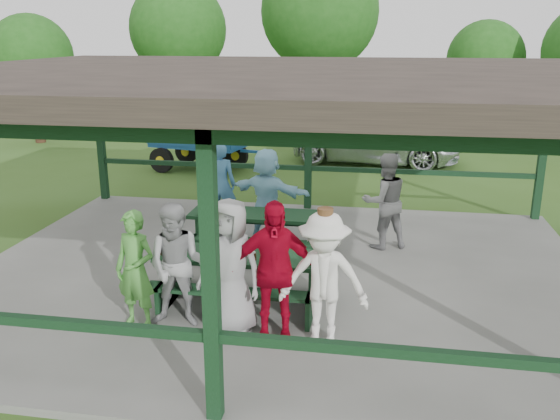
% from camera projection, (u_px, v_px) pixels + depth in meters
% --- Properties ---
extents(ground, '(90.00, 90.00, 0.00)m').
position_uv_depth(ground, '(279.00, 278.00, 9.63)').
color(ground, '#325019').
rests_on(ground, ground).
extents(concrete_slab, '(10.00, 8.00, 0.10)m').
position_uv_depth(concrete_slab, '(279.00, 276.00, 9.62)').
color(concrete_slab, slate).
rests_on(concrete_slab, ground).
extents(pavilion_structure, '(10.60, 8.60, 3.24)m').
position_uv_depth(pavilion_structure, '(279.00, 80.00, 8.72)').
color(pavilion_structure, black).
rests_on(pavilion_structure, concrete_slab).
extents(picnic_table_near, '(2.40, 1.39, 0.75)m').
position_uv_depth(picnic_table_near, '(242.00, 273.00, 8.39)').
color(picnic_table_near, black).
rests_on(picnic_table_near, concrete_slab).
extents(picnic_table_far, '(2.40, 1.39, 0.75)m').
position_uv_depth(picnic_table_far, '(260.00, 228.00, 10.30)').
color(picnic_table_far, black).
rests_on(picnic_table_far, concrete_slab).
extents(table_setting, '(2.35, 0.45, 0.10)m').
position_uv_depth(table_setting, '(234.00, 251.00, 8.35)').
color(table_setting, white).
rests_on(table_setting, picnic_table_near).
extents(contestant_green, '(0.65, 0.50, 1.58)m').
position_uv_depth(contestant_green, '(135.00, 270.00, 7.65)').
color(contestant_green, '#4EA03E').
rests_on(contestant_green, concrete_slab).
extents(contestant_grey_left, '(0.85, 0.69, 1.67)m').
position_uv_depth(contestant_grey_left, '(178.00, 266.00, 7.68)').
color(contestant_grey_left, '#9A9A9D').
rests_on(contestant_grey_left, concrete_slab).
extents(contestant_grey_mid, '(0.98, 0.76, 1.79)m').
position_uv_depth(contestant_grey_mid, '(230.00, 267.00, 7.49)').
color(contestant_grey_mid, gray).
rests_on(contestant_grey_mid, concrete_slab).
extents(contestant_red, '(1.12, 0.59, 1.82)m').
position_uv_depth(contestant_red, '(273.00, 271.00, 7.32)').
color(contestant_red, '#AB051D').
rests_on(contestant_red, concrete_slab).
extents(contestant_white_fedora, '(1.13, 0.69, 1.76)m').
position_uv_depth(contestant_white_fedora, '(324.00, 280.00, 7.19)').
color(contestant_white_fedora, white).
rests_on(contestant_white_fedora, concrete_slab).
extents(spectator_lblue, '(1.69, 1.03, 1.73)m').
position_uv_depth(spectator_lblue, '(267.00, 194.00, 10.96)').
color(spectator_lblue, '#99D5ED').
rests_on(spectator_lblue, concrete_slab).
extents(spectator_blue, '(0.65, 0.46, 1.69)m').
position_uv_depth(spectator_blue, '(220.00, 184.00, 11.78)').
color(spectator_blue, teal).
rests_on(spectator_blue, concrete_slab).
extents(spectator_grey, '(1.03, 0.93, 1.73)m').
position_uv_depth(spectator_grey, '(385.00, 201.00, 10.53)').
color(spectator_grey, gray).
rests_on(spectator_grey, concrete_slab).
extents(pickup_truck, '(5.34, 2.94, 1.42)m').
position_uv_depth(pickup_truck, '(377.00, 139.00, 18.18)').
color(pickup_truck, silver).
rests_on(pickup_truck, ground).
extents(farm_trailer, '(3.66, 2.03, 1.27)m').
position_uv_depth(farm_trailer, '(200.00, 149.00, 17.12)').
color(farm_trailer, '#184A89').
rests_on(farm_trailer, ground).
extents(tree_far_left, '(3.75, 3.75, 5.86)m').
position_uv_depth(tree_far_left, '(178.00, 29.00, 23.01)').
color(tree_far_left, '#362115').
rests_on(tree_far_left, ground).
extents(tree_left, '(4.32, 4.32, 6.76)m').
position_uv_depth(tree_left, '(320.00, 12.00, 21.71)').
color(tree_left, '#362115').
rests_on(tree_left, ground).
extents(tree_mid, '(2.76, 2.76, 4.32)m').
position_uv_depth(tree_mid, '(485.00, 60.00, 21.47)').
color(tree_mid, '#362115').
rests_on(tree_mid, ground).
extents(tree_edge_left, '(2.89, 2.89, 4.51)m').
position_uv_depth(tree_edge_left, '(31.00, 56.00, 20.78)').
color(tree_edge_left, '#362115').
rests_on(tree_edge_left, ground).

